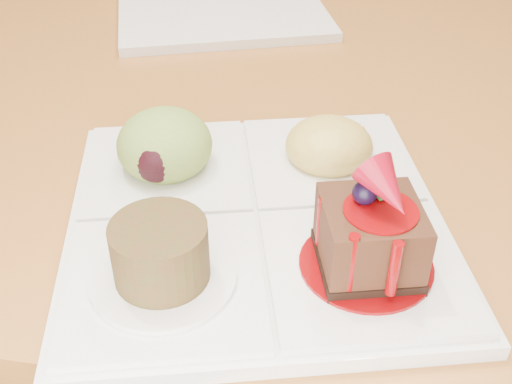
# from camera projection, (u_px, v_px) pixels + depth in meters

# --- Properties ---
(ground) EXTENTS (6.00, 6.00, 0.00)m
(ground) POSITION_uv_depth(u_px,v_px,m) (240.00, 264.00, 1.56)
(ground) COLOR #572E18
(sampler_plate) EXTENTS (0.35, 0.35, 0.11)m
(sampler_plate) POSITION_uv_depth(u_px,v_px,m) (253.00, 202.00, 0.49)
(sampler_plate) COLOR silver
(sampler_plate) RESTS_ON dining_table
(second_plate) EXTENTS (0.34, 0.34, 0.01)m
(second_plate) POSITION_uv_depth(u_px,v_px,m) (220.00, 6.00, 0.87)
(second_plate) COLOR silver
(second_plate) RESTS_ON dining_table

